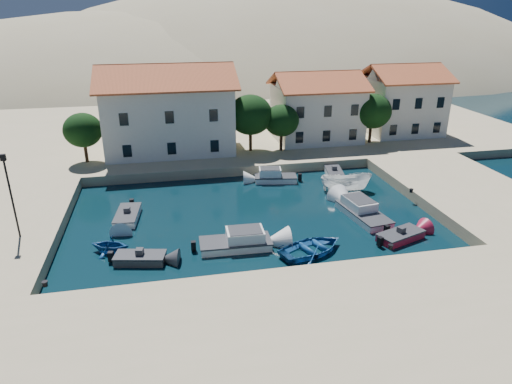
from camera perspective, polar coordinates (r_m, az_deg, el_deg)
ground at (r=30.13m, az=3.08°, el=-11.02°), size 400.00×400.00×0.00m
quay_south at (r=25.21m, az=6.69°, el=-17.33°), size 52.00×12.00×1.00m
quay_east at (r=46.60m, az=24.93°, el=-0.06°), size 11.00×20.00×1.00m
quay_west at (r=39.83m, az=-28.65°, el=-4.40°), size 8.00×20.00×1.00m
quay_north at (r=64.93m, az=-3.69°, el=7.85°), size 80.00×36.00×1.00m
hills at (r=155.65m, az=-1.19°, el=7.28°), size 254.00×176.00×99.00m
building_left at (r=53.39m, az=-10.92°, el=10.37°), size 14.70×9.45×9.70m
building_mid at (r=57.62m, az=7.58°, el=10.69°), size 10.50×8.40×8.30m
building_right at (r=63.35m, az=17.82°, el=11.11°), size 9.45×8.40×8.80m
trees at (r=52.34m, az=0.95°, el=9.29°), size 37.30×5.30×6.45m
lamppost at (r=36.07m, az=-28.43°, el=0.41°), size 0.35×0.25×6.22m
bollards at (r=33.46m, az=6.11°, el=-5.24°), size 29.36×9.56×0.30m
motorboat_grey_sw at (r=32.90m, az=-14.27°, el=-8.05°), size 3.71×2.22×1.25m
cabin_cruiser_south at (r=33.64m, az=-2.58°, el=-6.26°), size 5.29×2.40×1.60m
rowboat_south at (r=33.48m, az=6.97°, el=-7.50°), size 6.00×5.12×1.05m
motorboat_red_se at (r=36.52m, az=17.61°, el=-5.27°), size 4.06×2.82×1.25m
cabin_cruiser_east at (r=39.32m, az=13.28°, el=-2.49°), size 3.08×5.97×1.60m
boat_east at (r=44.89m, az=11.10°, el=0.18°), size 5.11×2.74×1.87m
motorboat_white_ne at (r=48.65m, az=9.73°, el=2.39°), size 2.22×3.68×1.25m
rowboat_west at (r=34.94m, az=-17.67°, el=-7.12°), size 3.47×3.24×1.48m
motorboat_white_west at (r=39.57m, az=-15.75°, el=-2.87°), size 2.22×4.21×1.25m
cabin_cruiser_north at (r=46.23m, az=2.47°, el=1.88°), size 4.45×2.46×1.60m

